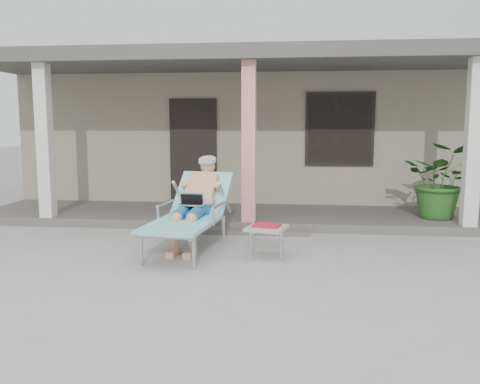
# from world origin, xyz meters

# --- Properties ---
(ground) EXTENTS (60.00, 60.00, 0.00)m
(ground) POSITION_xyz_m (0.00, 0.00, 0.00)
(ground) COLOR #9E9E99
(ground) RESTS_ON ground
(house) EXTENTS (10.40, 5.40, 3.30)m
(house) POSITION_xyz_m (0.00, 6.50, 1.67)
(house) COLOR gray
(house) RESTS_ON ground
(porch_deck) EXTENTS (10.00, 2.00, 0.15)m
(porch_deck) POSITION_xyz_m (0.00, 3.00, 0.07)
(porch_deck) COLOR #605B56
(porch_deck) RESTS_ON ground
(porch_overhang) EXTENTS (10.00, 2.30, 2.85)m
(porch_overhang) POSITION_xyz_m (0.00, 2.95, 2.79)
(porch_overhang) COLOR silver
(porch_overhang) RESTS_ON porch_deck
(porch_step) EXTENTS (2.00, 0.30, 0.07)m
(porch_step) POSITION_xyz_m (0.00, 1.85, 0.04)
(porch_step) COLOR #605B56
(porch_step) RESTS_ON ground
(lounger) EXTENTS (1.01, 2.16, 1.37)m
(lounger) POSITION_xyz_m (-0.67, 0.86, 0.84)
(lounger) COLOR #B7B7BC
(lounger) RESTS_ON ground
(side_table) EXTENTS (0.60, 0.60, 0.44)m
(side_table) POSITION_xyz_m (0.40, 0.47, 0.37)
(side_table) COLOR #A5A5A0
(side_table) RESTS_ON ground
(potted_palm) EXTENTS (1.45, 1.36, 1.30)m
(potted_palm) POSITION_xyz_m (3.23, 2.79, 0.80)
(potted_palm) COLOR #26591E
(potted_palm) RESTS_ON porch_deck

